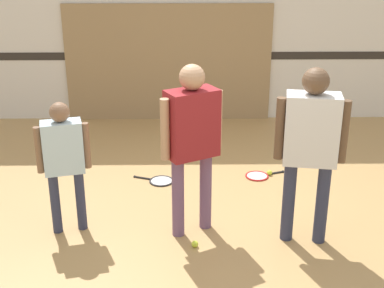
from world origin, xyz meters
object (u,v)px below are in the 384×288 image
at_px(person_student_left, 63,154).
at_px(person_instructor, 192,132).
at_px(tennis_ball_near_instructor, 195,244).
at_px(racket_spare_on_floor, 258,176).
at_px(racket_second_spare, 160,181).
at_px(person_student_right, 311,138).
at_px(tennis_ball_by_spare_racket, 269,173).

bearing_deg(person_student_left, person_instructor, -15.68).
bearing_deg(tennis_ball_near_instructor, racket_spare_on_floor, 62.63).
bearing_deg(racket_second_spare, person_student_left, 72.92).
height_order(person_student_left, racket_spare_on_floor, person_student_left).
relative_size(person_student_right, tennis_ball_near_instructor, 26.27).
bearing_deg(tennis_ball_by_spare_racket, tennis_ball_near_instructor, -120.68).
height_order(person_instructor, racket_second_spare, person_instructor).
bearing_deg(racket_spare_on_floor, person_instructor, -142.90).
relative_size(person_student_right, racket_second_spare, 3.18).
bearing_deg(person_instructor, tennis_ball_by_spare_racket, 24.74).
xyz_separation_m(racket_spare_on_floor, tennis_ball_near_instructor, (-0.82, -1.59, 0.02)).
distance_m(person_student_left, tennis_ball_near_instructor, 1.54).
height_order(racket_second_spare, tennis_ball_near_instructor, tennis_ball_near_instructor).
relative_size(person_student_left, tennis_ball_near_instructor, 20.58).
relative_size(person_instructor, tennis_ball_by_spare_racket, 26.09).
distance_m(person_instructor, tennis_ball_by_spare_racket, 1.94).
bearing_deg(tennis_ball_by_spare_racket, racket_spare_on_floor, -165.55).
bearing_deg(racket_second_spare, racket_spare_on_floor, -153.34).
xyz_separation_m(person_instructor, tennis_ball_near_instructor, (0.02, -0.31, -1.03)).
bearing_deg(tennis_ball_near_instructor, tennis_ball_by_spare_racket, 59.32).
xyz_separation_m(person_student_left, tennis_ball_by_spare_racket, (2.23, 1.28, -0.81)).
height_order(person_instructor, person_student_right, person_student_right).
height_order(person_student_left, person_student_right, person_student_right).
bearing_deg(person_student_left, person_student_right, -19.76).
bearing_deg(person_student_left, racket_spare_on_floor, 16.53).
relative_size(person_instructor, racket_spare_on_floor, 3.15).
height_order(person_instructor, racket_spare_on_floor, person_instructor).
xyz_separation_m(tennis_ball_near_instructor, tennis_ball_by_spare_racket, (0.96, 1.62, 0.00)).
distance_m(person_student_left, racket_second_spare, 1.64).
bearing_deg(racket_spare_on_floor, racket_second_spare, 166.62).
bearing_deg(person_instructor, racket_spare_on_floor, 28.15).
height_order(person_student_left, racket_second_spare, person_student_left).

